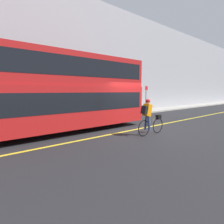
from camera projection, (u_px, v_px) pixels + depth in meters
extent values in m
plane|color=#232326|center=(141.00, 130.00, 9.15)|extent=(80.00, 80.00, 0.00)
cube|color=yellow|center=(137.00, 129.00, 9.35)|extent=(50.00, 0.14, 0.01)
cube|color=#A8A399|center=(90.00, 117.00, 13.09)|extent=(60.00, 1.87, 0.14)
cube|color=#9E9EA3|center=(81.00, 58.00, 13.39)|extent=(60.00, 0.30, 9.14)
cylinder|color=black|center=(104.00, 117.00, 10.36)|extent=(0.98, 0.30, 0.98)
cube|color=#B21919|center=(53.00, 107.00, 8.40)|extent=(9.73, 2.57, 1.99)
cube|color=black|center=(53.00, 102.00, 8.37)|extent=(9.34, 2.59, 0.88)
cube|color=#B21919|center=(52.00, 70.00, 8.18)|extent=(9.73, 2.47, 1.50)
cube|color=black|center=(52.00, 68.00, 8.18)|extent=(9.34, 2.49, 0.84)
torus|color=black|center=(158.00, 125.00, 8.47)|extent=(0.74, 0.04, 0.74)
torus|color=black|center=(144.00, 128.00, 7.84)|extent=(0.74, 0.04, 0.74)
cylinder|color=black|center=(151.00, 122.00, 8.13)|extent=(1.03, 0.03, 0.50)
cylinder|color=black|center=(146.00, 122.00, 7.89)|extent=(0.03, 0.03, 0.54)
cube|color=black|center=(158.00, 117.00, 8.44)|extent=(0.26, 0.16, 0.22)
cube|color=orange|center=(147.00, 110.00, 7.86)|extent=(0.37, 0.32, 0.58)
cube|color=black|center=(144.00, 110.00, 7.74)|extent=(0.21, 0.26, 0.38)
cylinder|color=#384C7A|center=(146.00, 123.00, 8.03)|extent=(0.22, 0.11, 0.66)
cylinder|color=#384C7A|center=(149.00, 123.00, 7.89)|extent=(0.20, 0.11, 0.66)
sphere|color=tan|center=(148.00, 102.00, 7.85)|extent=(0.19, 0.19, 0.19)
sphere|color=red|center=(148.00, 101.00, 7.84)|extent=(0.21, 0.21, 0.21)
cylinder|color=#59595B|center=(146.00, 98.00, 16.73)|extent=(0.07, 0.07, 2.38)
cube|color=red|center=(146.00, 88.00, 16.58)|extent=(0.36, 0.02, 0.36)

